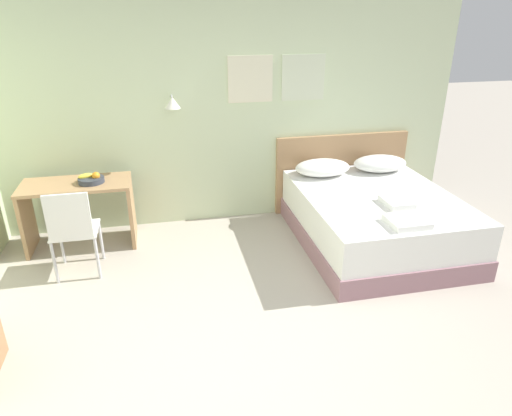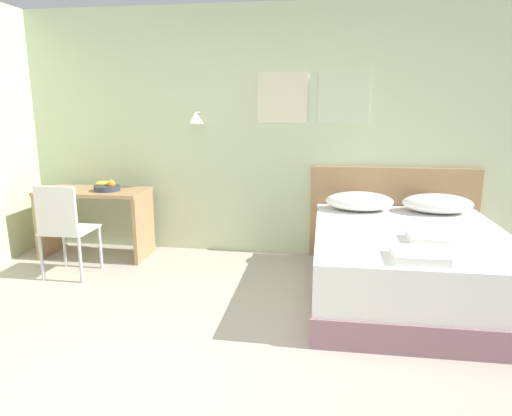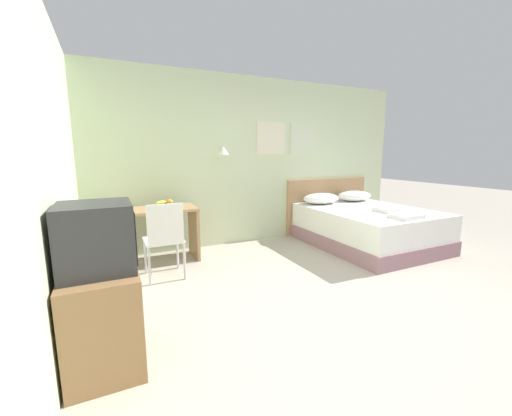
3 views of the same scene
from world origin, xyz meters
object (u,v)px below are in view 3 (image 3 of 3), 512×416
at_px(headboard, 327,205).
at_px(desk, 153,225).
at_px(tv_stand, 104,318).
at_px(fruit_bowl, 166,205).
at_px(television, 97,237).
at_px(pillow_right, 354,196).
at_px(folded_towel_near_foot, 387,210).
at_px(desk_chair, 165,235).
at_px(folded_towel_mid_bed, 406,216).
at_px(bed, 367,227).
at_px(pillow_left, 321,198).

distance_m(headboard, desk, 3.20).
bearing_deg(tv_stand, fruit_bowl, 68.46).
height_order(headboard, television, television).
bearing_deg(pillow_right, tv_stand, -153.53).
distance_m(folded_towel_near_foot, fruit_bowl, 3.21).
bearing_deg(desk_chair, folded_towel_mid_bed, -13.65).
relative_size(headboard, television, 3.76).
height_order(folded_towel_near_foot, desk_chair, desk_chair).
relative_size(pillow_right, desk_chair, 0.73).
height_order(bed, headboard, headboard).
height_order(pillow_left, pillow_right, same).
relative_size(pillow_left, tv_stand, 0.96).
bearing_deg(folded_towel_mid_bed, tv_stand, -170.85).
bearing_deg(headboard, folded_towel_near_foot, -87.48).
distance_m(folded_towel_near_foot, television, 4.00).
distance_m(bed, folded_towel_near_foot, 0.45).
distance_m(headboard, pillow_right, 0.52).
distance_m(desk, tv_stand, 2.11).
distance_m(pillow_right, tv_stand, 4.67).
bearing_deg(tv_stand, desk_chair, 64.18).
bearing_deg(television, desk_chair, 64.29).
relative_size(desk, television, 2.46).
xyz_separation_m(tv_stand, television, (0.00, -0.00, 0.58)).
xyz_separation_m(pillow_left, tv_stand, (-3.42, -2.08, -0.34)).
distance_m(bed, television, 4.07).
relative_size(pillow_right, folded_towel_mid_bed, 1.88).
bearing_deg(folded_towel_mid_bed, folded_towel_near_foot, 73.03).
relative_size(bed, desk, 1.76).
bearing_deg(pillow_left, headboard, 39.02).
height_order(pillow_right, television, television).
bearing_deg(desk, pillow_right, 0.97).
xyz_separation_m(pillow_left, television, (-3.42, -2.08, 0.24)).
bearing_deg(pillow_left, tv_stand, -148.75).
distance_m(pillow_left, pillow_right, 0.75).
xyz_separation_m(pillow_left, desk, (-2.81, -0.06, -0.17)).
bearing_deg(pillow_right, bed, -117.21).
relative_size(folded_towel_near_foot, folded_towel_mid_bed, 0.92).
distance_m(pillow_right, folded_towel_mid_bed, 1.55).
bearing_deg(bed, tv_stand, -160.43).
xyz_separation_m(pillow_right, tv_stand, (-4.17, -2.08, -0.34)).
relative_size(folded_towel_near_foot, desk, 0.29).
relative_size(desk_chair, fruit_bowl, 3.35).
distance_m(pillow_left, television, 4.01).
bearing_deg(television, folded_towel_mid_bed, 9.16).
bearing_deg(desk_chair, folded_towel_near_foot, -5.26).
xyz_separation_m(pillow_left, fruit_bowl, (-2.63, -0.08, 0.09)).
xyz_separation_m(desk_chair, fruit_bowl, (0.14, 0.65, 0.24)).
relative_size(pillow_left, desk_chair, 0.73).
bearing_deg(desk, folded_towel_mid_bed, -24.55).
xyz_separation_m(headboard, fruit_bowl, (-3.01, -0.39, 0.28)).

